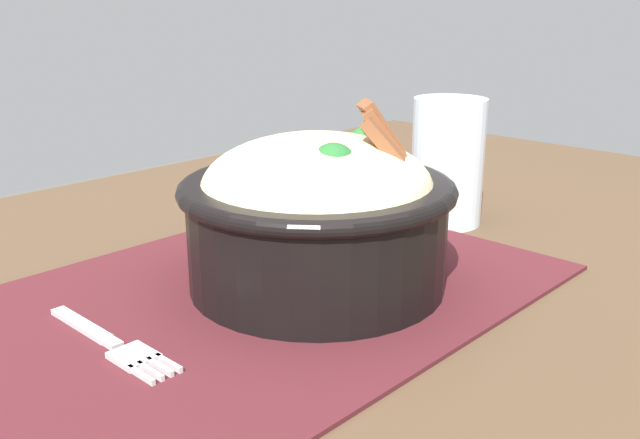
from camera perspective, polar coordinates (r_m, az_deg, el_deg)
name	(u,v)px	position (r m, az deg, el deg)	size (l,w,h in m)	color
table	(272,391)	(0.51, -3.95, -13.76)	(1.31, 0.81, 0.71)	#4C3826
placemat	(249,298)	(0.50, -5.82, -6.38)	(0.44, 0.29, 0.00)	#47191E
bowl	(321,211)	(0.49, 0.06, 0.67)	(0.19, 0.19, 0.13)	black
fork	(113,343)	(0.44, -16.50, -9.64)	(0.02, 0.12, 0.00)	#B9B9B9
drinking_glass	(447,170)	(0.66, 10.29, 3.98)	(0.07, 0.07, 0.12)	silver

